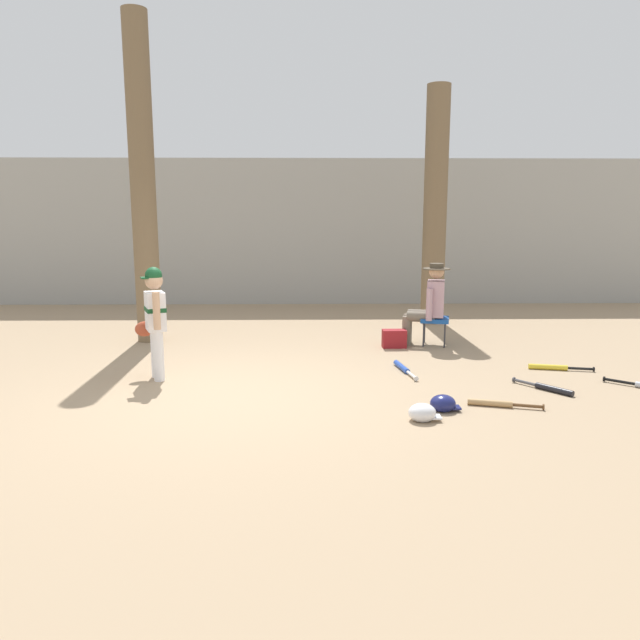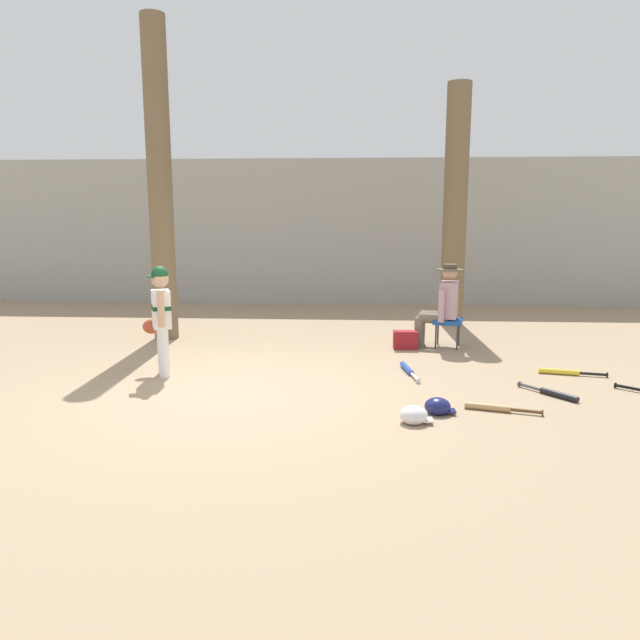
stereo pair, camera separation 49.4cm
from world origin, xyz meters
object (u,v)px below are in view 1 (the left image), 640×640
bat_black_composite (549,388)px  tree_behind_spectator (435,220)px  bat_wood_tan (496,403)px  bat_yellow_trainer (553,367)px  bat_blue_youth (403,368)px  batting_helmet_white (422,413)px  folding_stool (435,321)px  seated_spectator (429,302)px  batting_helmet_navy (443,403)px  tree_near_player (143,196)px  handbag_beside_stool (394,339)px  young_ballplayer (154,316)px

bat_black_composite → tree_behind_spectator: bearing=95.6°
bat_wood_tan → bat_yellow_trainer: (1.15, 1.41, 0.00)m
bat_blue_youth → bat_yellow_trainer: same height
bat_yellow_trainer → batting_helmet_white: batting_helmet_white is taller
folding_stool → batting_helmet_white: 3.36m
folding_stool → bat_yellow_trainer: (1.17, -1.46, -0.33)m
seated_spectator → batting_helmet_navy: size_ratio=4.06×
seated_spectator → bat_blue_youth: seated_spectator is taller
folding_stool → bat_black_composite: bearing=-72.1°
tree_behind_spectator → bat_blue_youth: tree_behind_spectator is taller
folding_stool → bat_wood_tan: bearing=-89.6°
bat_black_composite → tree_near_player: bearing=151.4°
bat_black_composite → bat_yellow_trainer: bearing=65.4°
handbag_beside_stool → bat_black_composite: handbag_beside_stool is taller
tree_behind_spectator → batting_helmet_navy: size_ratio=14.11×
tree_behind_spectator → young_ballplayer: bearing=-137.4°
young_ballplayer → folding_stool: size_ratio=2.71×
bat_wood_tan → young_ballplayer: bearing=163.1°
handbag_beside_stool → bat_yellow_trainer: bearing=-36.1°
folding_stool → batting_helmet_white: size_ratio=1.59×
folding_stool → bat_yellow_trainer: folding_stool is taller
tree_behind_spectator → bat_wood_tan: tree_behind_spectator is taller
folding_stool → young_ballplayer: bearing=-154.0°
bat_wood_tan → bat_blue_youth: bearing=116.8°
seated_spectator → bat_yellow_trainer: bearing=-49.6°
bat_black_composite → young_ballplayer: bearing=172.4°
bat_blue_youth → batting_helmet_white: (-0.10, -1.79, 0.04)m
handbag_beside_stool → bat_wood_tan: (0.63, -2.70, -0.10)m
young_ballplayer → seated_spectator: size_ratio=1.09×
bat_blue_youth → bat_yellow_trainer: size_ratio=1.03×
tree_near_player → bat_black_composite: tree_near_player is taller
bat_wood_tan → batting_helmet_white: 0.90m
tree_near_player → handbag_beside_stool: size_ratio=14.18×
handbag_beside_stool → seated_spectator: bearing=19.7°
young_ballplayer → bat_black_composite: young_ballplayer is taller
young_ballplayer → seated_spectator: bearing=26.9°
handbag_beside_stool → bat_yellow_trainer: handbag_beside_stool is taller
seated_spectator → bat_yellow_trainer: seated_spectator is taller
tree_near_player → batting_helmet_navy: bearing=-42.1°
bat_blue_youth → bat_wood_tan: bearing=-63.2°
bat_yellow_trainer → batting_helmet_navy: 2.28m
young_ballplayer → bat_blue_youth: size_ratio=1.66×
folding_stool → batting_helmet_navy: 3.04m
folding_stool → handbag_beside_stool: folding_stool is taller
tree_near_player → seated_spectator: (4.16, -0.36, -1.52)m
young_ballplayer → handbag_beside_stool: (3.00, 1.60, -0.61)m
handbag_beside_stool → bat_yellow_trainer: size_ratio=0.45×
bat_black_composite → bat_yellow_trainer: (0.41, 0.89, 0.00)m
bat_yellow_trainer → bat_blue_youth: bearing=-179.8°
seated_spectator → handbag_beside_stool: bearing=-160.3°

